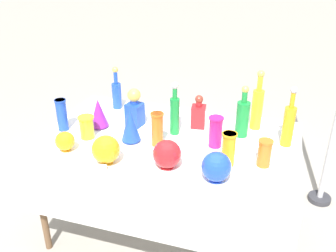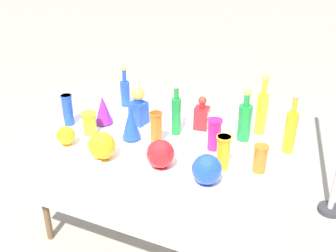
% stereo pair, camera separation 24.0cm
% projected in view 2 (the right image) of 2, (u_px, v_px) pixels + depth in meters
% --- Properties ---
extents(ground_plane, '(40.00, 40.00, 0.00)m').
position_uv_depth(ground_plane, '(168.00, 229.00, 2.79)').
color(ground_plane, '#A0998C').
extents(display_table, '(1.68, 1.07, 0.76)m').
position_uv_depth(display_table, '(165.00, 151.00, 2.45)').
color(display_table, white).
rests_on(display_table, ground).
extents(tall_bottle_0, '(0.06, 0.06, 0.37)m').
position_uv_depth(tall_bottle_0, '(176.00, 113.00, 2.46)').
color(tall_bottle_0, '#198C38').
rests_on(tall_bottle_0, display_table).
extents(tall_bottle_1, '(0.07, 0.07, 0.42)m').
position_uv_depth(tall_bottle_1, '(262.00, 110.00, 2.47)').
color(tall_bottle_1, yellow).
rests_on(tall_bottle_1, display_table).
extents(tall_bottle_2, '(0.07, 0.07, 0.39)m').
position_uv_depth(tall_bottle_2, '(291.00, 130.00, 2.25)').
color(tall_bottle_2, orange).
rests_on(tall_bottle_2, display_table).
extents(tall_bottle_3, '(0.09, 0.09, 0.35)m').
position_uv_depth(tall_bottle_3, '(245.00, 120.00, 2.39)').
color(tall_bottle_3, '#198C38').
rests_on(tall_bottle_3, display_table).
extents(tall_bottle_4, '(0.07, 0.07, 0.33)m').
position_uv_depth(tall_bottle_4, '(125.00, 91.00, 2.89)').
color(tall_bottle_4, blue).
rests_on(tall_bottle_4, display_table).
extents(square_decanter_0, '(0.11, 0.11, 0.24)m').
position_uv_depth(square_decanter_0, '(202.00, 116.00, 2.56)').
color(square_decanter_0, red).
rests_on(square_decanter_0, display_table).
extents(square_decanter_1, '(0.12, 0.12, 0.27)m').
position_uv_depth(square_decanter_1, '(138.00, 107.00, 2.61)').
color(square_decanter_1, blue).
rests_on(square_decanter_1, display_table).
extents(slender_vase_0, '(0.09, 0.09, 0.21)m').
position_uv_depth(slender_vase_0, '(223.00, 151.00, 2.10)').
color(slender_vase_0, orange).
rests_on(slender_vase_0, display_table).
extents(slender_vase_1, '(0.08, 0.08, 0.22)m').
position_uv_depth(slender_vase_1, '(68.00, 109.00, 2.60)').
color(slender_vase_1, blue).
rests_on(slender_vase_1, display_table).
extents(slender_vase_2, '(0.11, 0.11, 0.15)m').
position_uv_depth(slender_vase_2, '(89.00, 122.00, 2.49)').
color(slender_vase_2, yellow).
rests_on(slender_vase_2, display_table).
extents(slender_vase_3, '(0.08, 0.08, 0.22)m').
position_uv_depth(slender_vase_3, '(156.00, 128.00, 2.35)').
color(slender_vase_3, orange).
rests_on(slender_vase_3, display_table).
extents(slender_vase_4, '(0.09, 0.09, 0.20)m').
position_uv_depth(slender_vase_4, '(214.00, 133.00, 2.30)').
color(slender_vase_4, '#C61972').
rests_on(slender_vase_4, display_table).
extents(slender_vase_5, '(0.08, 0.08, 0.16)m').
position_uv_depth(slender_vase_5, '(260.00, 158.00, 2.08)').
color(slender_vase_5, orange).
rests_on(slender_vase_5, display_table).
extents(fluted_vase_0, '(0.13, 0.13, 0.21)m').
position_uv_depth(fluted_vase_0, '(103.00, 110.00, 2.62)').
color(fluted_vase_0, purple).
rests_on(fluted_vase_0, display_table).
extents(fluted_vase_1, '(0.12, 0.12, 0.23)m').
position_uv_depth(fluted_vase_1, '(131.00, 123.00, 2.41)').
color(fluted_vase_1, blue).
rests_on(fluted_vase_1, display_table).
extents(round_bowl_0, '(0.17, 0.17, 0.17)m').
position_uv_depth(round_bowl_0, '(102.00, 146.00, 2.20)').
color(round_bowl_0, orange).
rests_on(round_bowl_0, display_table).
extents(round_bowl_1, '(0.16, 0.16, 0.17)m').
position_uv_depth(round_bowl_1, '(160.00, 154.00, 2.12)').
color(round_bowl_1, red).
rests_on(round_bowl_1, display_table).
extents(round_bowl_2, '(0.12, 0.12, 0.13)m').
position_uv_depth(round_bowl_2, '(66.00, 136.00, 2.36)').
color(round_bowl_2, orange).
rests_on(round_bowl_2, display_table).
extents(round_bowl_3, '(0.16, 0.16, 0.17)m').
position_uv_depth(round_bowl_3, '(207.00, 169.00, 1.98)').
color(round_bowl_3, blue).
rests_on(round_bowl_3, display_table).
extents(price_tag_left, '(0.05, 0.02, 0.04)m').
position_uv_depth(price_tag_left, '(97.00, 163.00, 2.16)').
color(price_tag_left, white).
rests_on(price_tag_left, display_table).
extents(price_tag_center, '(0.06, 0.02, 0.04)m').
position_uv_depth(price_tag_center, '(143.00, 176.00, 2.04)').
color(price_tag_center, white).
rests_on(price_tag_center, display_table).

